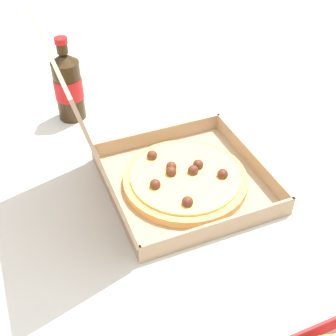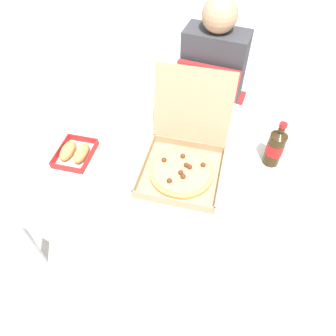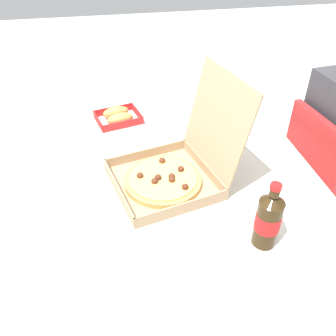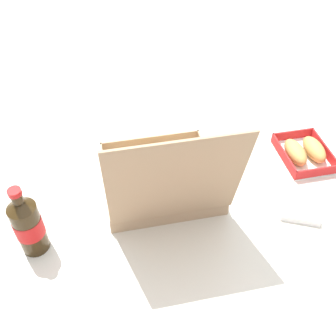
{
  "view_description": "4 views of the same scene",
  "coord_description": "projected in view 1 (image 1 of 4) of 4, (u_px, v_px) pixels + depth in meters",
  "views": [
    {
      "loc": [
        -0.67,
        0.12,
        1.4
      ],
      "look_at": [
        0.06,
        0.0,
        0.77
      ],
      "focal_mm": 47.45,
      "sensor_mm": 36.0,
      "label": 1
    },
    {
      "loc": [
        0.4,
        -0.83,
        1.79
      ],
      "look_at": [
        -0.0,
        -0.06,
        0.76
      ],
      "focal_mm": 33.92,
      "sensor_mm": 36.0,
      "label": 2
    },
    {
      "loc": [
        1.03,
        -0.2,
        1.57
      ],
      "look_at": [
        -0.01,
        -0.01,
        0.75
      ],
      "focal_mm": 38.77,
      "sensor_mm": 36.0,
      "label": 3
    },
    {
      "loc": [
        0.0,
        0.8,
        1.62
      ],
      "look_at": [
        0.03,
        -0.04,
        0.78
      ],
      "focal_mm": 41.91,
      "sensor_mm": 36.0,
      "label": 4
    }
  ],
  "objects": [
    {
      "name": "dining_table",
      "position": [
        173.0,
        223.0,
        0.99
      ],
      "size": [
        1.38,
        1.07,
        0.73
      ],
      "color": "silver",
      "rests_on": "ground_plane"
    },
    {
      "name": "pizza_box_open",
      "position": [
        169.0,
        171.0,
        0.95
      ],
      "size": [
        0.42,
        0.48,
        0.37
      ],
      "color": "tan",
      "rests_on": "dining_table"
    },
    {
      "name": "cola_bottle",
      "position": [
        68.0,
        86.0,
        1.14
      ],
      "size": [
        0.07,
        0.07,
        0.22
      ],
      "color": "#33230F",
      "rests_on": "dining_table"
    },
    {
      "name": "paper_menu",
      "position": [
        258.0,
        73.0,
        1.39
      ],
      "size": [
        0.25,
        0.23,
        0.0
      ],
      "primitive_type": "cube",
      "rotation": [
        0.0,
        0.0,
        0.46
      ],
      "color": "white",
      "rests_on": "dining_table"
    }
  ]
}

